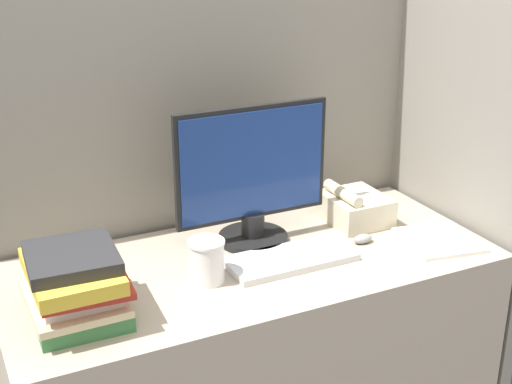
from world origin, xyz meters
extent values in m
cube|color=gray|center=(0.00, 0.66, 0.90)|extent=(1.82, 0.04, 1.80)
cube|color=gray|center=(0.75, 0.34, 0.90)|extent=(0.04, 0.68, 1.80)
cube|color=tan|center=(0.00, 0.31, 0.37)|extent=(1.42, 0.62, 0.74)
cylinder|color=black|center=(0.06, 0.43, 0.75)|extent=(0.21, 0.21, 0.02)
cylinder|color=black|center=(0.06, 0.43, 0.80)|extent=(0.07, 0.07, 0.07)
cube|color=black|center=(0.06, 0.43, 0.99)|extent=(0.48, 0.02, 0.35)
cube|color=navy|center=(0.06, 0.42, 0.99)|extent=(0.45, 0.01, 0.32)
cube|color=silver|center=(0.10, 0.26, 0.75)|extent=(0.37, 0.16, 0.02)
ellipsoid|color=gray|center=(0.36, 0.27, 0.76)|extent=(0.06, 0.04, 0.03)
cylinder|color=white|center=(-0.16, 0.25, 0.80)|extent=(0.10, 0.10, 0.11)
cylinder|color=white|center=(-0.16, 0.25, 0.86)|extent=(0.10, 0.10, 0.01)
cube|color=#38723F|center=(-0.51, 0.22, 0.76)|extent=(0.23, 0.25, 0.04)
cube|color=#C6B78C|center=(-0.52, 0.23, 0.80)|extent=(0.22, 0.29, 0.02)
cube|color=silver|center=(-0.52, 0.23, 0.82)|extent=(0.18, 0.23, 0.03)
cube|color=maroon|center=(-0.50, 0.22, 0.85)|extent=(0.23, 0.28, 0.02)
cube|color=gold|center=(-0.52, 0.22, 0.87)|extent=(0.20, 0.29, 0.04)
cube|color=#262628|center=(-0.52, 0.22, 0.91)|extent=(0.22, 0.23, 0.03)
cube|color=beige|center=(0.42, 0.42, 0.79)|extent=(0.18, 0.21, 0.09)
cube|color=white|center=(0.45, 0.39, 0.83)|extent=(0.08, 0.09, 0.00)
cylinder|color=beige|center=(0.37, 0.42, 0.85)|extent=(0.04, 0.18, 0.04)
cube|color=white|center=(0.57, 0.17, 0.75)|extent=(0.25, 0.26, 0.01)
camera|label=1|loc=(-0.79, -1.35, 1.68)|focal=50.00mm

